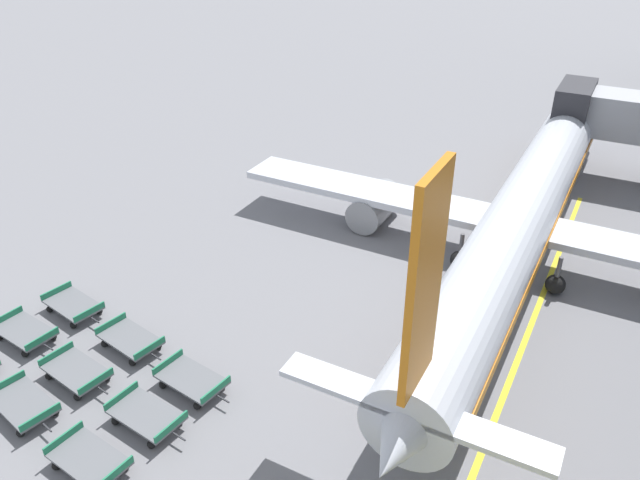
{
  "coord_description": "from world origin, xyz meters",
  "views": [
    {
      "loc": [
        20.1,
        -33.56,
        19.82
      ],
      "look_at": [
        6.27,
        -6.86,
        2.35
      ],
      "focal_mm": 35.0,
      "sensor_mm": 36.0,
      "label": 1
    }
  ],
  "objects_px": {
    "baggage_dolly_row_mid_b_col_b": "(131,340)",
    "baggage_dolly_row_mid_b_col_c": "(192,380)",
    "airplane": "(526,209)",
    "baggage_dolly_row_near_col_c": "(89,460)",
    "baggage_dolly_row_mid_a_col_a": "(25,332)",
    "baggage_dolly_row_mid_b_col_a": "(73,305)",
    "baggage_dolly_row_mid_a_col_c": "(147,415)",
    "baggage_dolly_row_mid_a_col_b": "(77,371)",
    "baggage_dolly_row_near_col_b": "(24,404)"
  },
  "relations": [
    {
      "from": "baggage_dolly_row_mid_a_col_c",
      "to": "baggage_dolly_row_mid_b_col_c",
      "type": "distance_m",
      "value": 2.61
    },
    {
      "from": "airplane",
      "to": "baggage_dolly_row_mid_a_col_a",
      "type": "height_order",
      "value": "airplane"
    },
    {
      "from": "baggage_dolly_row_mid_a_col_c",
      "to": "baggage_dolly_row_mid_b_col_a",
      "type": "bearing_deg",
      "value": 153.74
    },
    {
      "from": "baggage_dolly_row_mid_a_col_a",
      "to": "baggage_dolly_row_mid_b_col_c",
      "type": "height_order",
      "value": "same"
    },
    {
      "from": "baggage_dolly_row_near_col_c",
      "to": "baggage_dolly_row_mid_a_col_c",
      "type": "distance_m",
      "value": 2.83
    },
    {
      "from": "baggage_dolly_row_mid_a_col_a",
      "to": "baggage_dolly_row_mid_b_col_b",
      "type": "distance_m",
      "value": 5.4
    },
    {
      "from": "baggage_dolly_row_mid_a_col_b",
      "to": "baggage_dolly_row_mid_a_col_a",
      "type": "bearing_deg",
      "value": 168.33
    },
    {
      "from": "baggage_dolly_row_mid_a_col_a",
      "to": "baggage_dolly_row_mid_a_col_b",
      "type": "xyz_separation_m",
      "value": [
        4.44,
        -0.92,
        0.0
      ]
    },
    {
      "from": "baggage_dolly_row_near_col_b",
      "to": "baggage_dolly_row_mid_b_col_c",
      "type": "distance_m",
      "value": 7.05
    },
    {
      "from": "airplane",
      "to": "baggage_dolly_row_near_col_c",
      "type": "relative_size",
      "value": 11.35
    },
    {
      "from": "baggage_dolly_row_near_col_c",
      "to": "baggage_dolly_row_mid_b_col_a",
      "type": "height_order",
      "value": "same"
    },
    {
      "from": "baggage_dolly_row_near_col_c",
      "to": "airplane",
      "type": "bearing_deg",
      "value": 64.96
    },
    {
      "from": "baggage_dolly_row_near_col_c",
      "to": "baggage_dolly_row_mid_b_col_a",
      "type": "distance_m",
      "value": 10.83
    },
    {
      "from": "baggage_dolly_row_near_col_c",
      "to": "baggage_dolly_row_mid_a_col_b",
      "type": "bearing_deg",
      "value": 140.98
    },
    {
      "from": "airplane",
      "to": "baggage_dolly_row_mid_a_col_b",
      "type": "distance_m",
      "value": 25.86
    },
    {
      "from": "baggage_dolly_row_near_col_c",
      "to": "baggage_dolly_row_mid_a_col_c",
      "type": "bearing_deg",
      "value": 81.87
    },
    {
      "from": "baggage_dolly_row_mid_b_col_b",
      "to": "baggage_dolly_row_mid_b_col_c",
      "type": "bearing_deg",
      "value": -11.48
    },
    {
      "from": "baggage_dolly_row_mid_b_col_a",
      "to": "airplane",
      "type": "bearing_deg",
      "value": 41.11
    },
    {
      "from": "baggage_dolly_row_mid_a_col_c",
      "to": "baggage_dolly_row_mid_b_col_b",
      "type": "xyz_separation_m",
      "value": [
        -4.01,
        3.47,
        0.0
      ]
    },
    {
      "from": "airplane",
      "to": "baggage_dolly_row_mid_b_col_b",
      "type": "bearing_deg",
      "value": -129.88
    },
    {
      "from": "baggage_dolly_row_near_col_c",
      "to": "baggage_dolly_row_mid_a_col_b",
      "type": "distance_m",
      "value": 5.42
    },
    {
      "from": "baggage_dolly_row_mid_a_col_c",
      "to": "baggage_dolly_row_near_col_b",
      "type": "bearing_deg",
      "value": -159.37
    },
    {
      "from": "baggage_dolly_row_mid_b_col_b",
      "to": "baggage_dolly_row_near_col_c",
      "type": "bearing_deg",
      "value": -60.08
    },
    {
      "from": "baggage_dolly_row_mid_a_col_b",
      "to": "baggage_dolly_row_near_col_b",
      "type": "bearing_deg",
      "value": -100.21
    },
    {
      "from": "airplane",
      "to": "baggage_dolly_row_mid_a_col_a",
      "type": "relative_size",
      "value": 11.35
    },
    {
      "from": "baggage_dolly_row_mid_b_col_a",
      "to": "baggage_dolly_row_mid_a_col_c",
      "type": "bearing_deg",
      "value": -26.26
    },
    {
      "from": "baggage_dolly_row_mid_a_col_a",
      "to": "baggage_dolly_row_mid_b_col_a",
      "type": "bearing_deg",
      "value": 81.04
    },
    {
      "from": "airplane",
      "to": "baggage_dolly_row_mid_b_col_a",
      "type": "height_order",
      "value": "airplane"
    },
    {
      "from": "baggage_dolly_row_mid_b_col_b",
      "to": "baggage_dolly_row_mid_a_col_b",
      "type": "bearing_deg",
      "value": -101.99
    },
    {
      "from": "airplane",
      "to": "baggage_dolly_row_near_col_c",
      "type": "distance_m",
      "value": 26.62
    },
    {
      "from": "baggage_dolly_row_mid_b_col_a",
      "to": "baggage_dolly_row_mid_a_col_a",
      "type": "bearing_deg",
      "value": -98.96
    },
    {
      "from": "airplane",
      "to": "baggage_dolly_row_mid_a_col_a",
      "type": "distance_m",
      "value": 28.07
    },
    {
      "from": "airplane",
      "to": "baggage_dolly_row_near_col_b",
      "type": "height_order",
      "value": "airplane"
    },
    {
      "from": "baggage_dolly_row_mid_a_col_a",
      "to": "baggage_dolly_row_mid_a_col_b",
      "type": "distance_m",
      "value": 4.53
    },
    {
      "from": "baggage_dolly_row_mid_a_col_b",
      "to": "baggage_dolly_row_mid_b_col_b",
      "type": "height_order",
      "value": "same"
    },
    {
      "from": "baggage_dolly_row_mid_a_col_a",
      "to": "baggage_dolly_row_mid_b_col_a",
      "type": "relative_size",
      "value": 1.0
    },
    {
      "from": "baggage_dolly_row_mid_a_col_a",
      "to": "airplane",
      "type": "bearing_deg",
      "value": 44.73
    },
    {
      "from": "baggage_dolly_row_mid_a_col_b",
      "to": "baggage_dolly_row_mid_b_col_b",
      "type": "relative_size",
      "value": 1.0
    },
    {
      "from": "baggage_dolly_row_near_col_b",
      "to": "airplane",
      "type": "bearing_deg",
      "value": 55.51
    },
    {
      "from": "baggage_dolly_row_near_col_c",
      "to": "baggage_dolly_row_mid_b_col_b",
      "type": "xyz_separation_m",
      "value": [
        -3.61,
        6.27,
        0.0
      ]
    },
    {
      "from": "baggage_dolly_row_near_col_c",
      "to": "baggage_dolly_row_mid_b_col_c",
      "type": "xyz_separation_m",
      "value": [
        0.76,
        5.38,
        0.0
      ]
    },
    {
      "from": "baggage_dolly_row_near_col_c",
      "to": "baggage_dolly_row_mid_a_col_a",
      "type": "xyz_separation_m",
      "value": [
        -8.65,
        4.33,
        0.0
      ]
    },
    {
      "from": "baggage_dolly_row_mid_a_col_b",
      "to": "baggage_dolly_row_mid_b_col_c",
      "type": "bearing_deg",
      "value": 21.55
    },
    {
      "from": "baggage_dolly_row_near_col_c",
      "to": "baggage_dolly_row_mid_b_col_a",
      "type": "relative_size",
      "value": 1.0
    },
    {
      "from": "airplane",
      "to": "baggage_dolly_row_mid_b_col_a",
      "type": "xyz_separation_m",
      "value": [
        -19.44,
        -16.96,
        -2.51
      ]
    },
    {
      "from": "baggage_dolly_row_mid_a_col_a",
      "to": "baggage_dolly_row_mid_b_col_c",
      "type": "relative_size",
      "value": 1.0
    },
    {
      "from": "baggage_dolly_row_mid_a_col_a",
      "to": "baggage_dolly_row_mid_b_col_c",
      "type": "distance_m",
      "value": 9.47
    },
    {
      "from": "baggage_dolly_row_mid_b_col_b",
      "to": "airplane",
      "type": "bearing_deg",
      "value": 50.12
    },
    {
      "from": "baggage_dolly_row_mid_a_col_c",
      "to": "baggage_dolly_row_mid_b_col_c",
      "type": "bearing_deg",
      "value": 82.01
    },
    {
      "from": "airplane",
      "to": "baggage_dolly_row_mid_a_col_c",
      "type": "height_order",
      "value": "airplane"
    }
  ]
}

